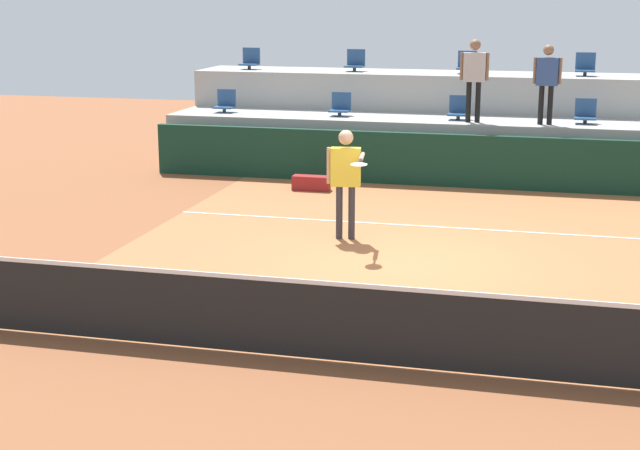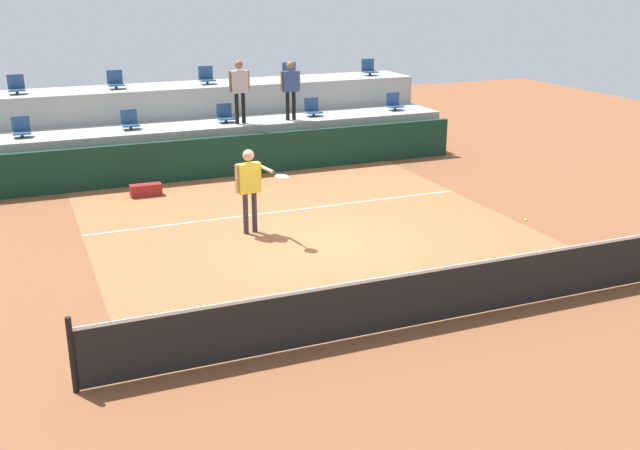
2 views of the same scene
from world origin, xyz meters
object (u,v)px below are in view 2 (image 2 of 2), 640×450
Objects in this scene: stadium_chair_upper_right at (290,73)px; spectator_leaning_on_rail at (239,86)px; equipment_bag at (146,190)px; stadium_chair_lower_left at (130,121)px; stadium_chair_upper_far_right at (369,69)px; stadium_chair_upper_far_left at (16,86)px; stadium_chair_upper_left at (115,81)px; stadium_chair_lower_far_left at (21,129)px; spectator_in_white at (290,85)px; stadium_chair_lower_center at (225,115)px; stadium_chair_lower_right at (312,109)px; tennis_ball at (526,220)px; tennis_player at (250,182)px; stadium_chair_lower_far_right at (394,103)px; stadium_chair_upper_center at (206,77)px.

stadium_chair_upper_right is 3.17m from spectator_leaning_on_rail.
spectator_leaning_on_rail is 2.29× the size of equipment_bag.
stadium_chair_lower_left is 1.00× the size of stadium_chair_upper_far_right.
stadium_chair_upper_far_left is 2.65m from stadium_chair_upper_left.
spectator_in_white is at bearing -3.05° from stadium_chair_lower_far_left.
stadium_chair_lower_far_left is 1.00× the size of stadium_chair_upper_far_right.
stadium_chair_lower_far_left is at bearing 180.00° from stadium_chair_lower_center.
spectator_leaning_on_rail is (-2.30, -2.18, -0.01)m from stadium_chair_upper_right.
stadium_chair_lower_right is at bearing 0.00° from stadium_chair_lower_left.
stadium_chair_upper_far_right is (8.07, 0.00, 0.00)m from stadium_chair_upper_left.
stadium_chair_upper_far_right is at bearing 79.85° from tennis_ball.
spectator_leaning_on_rail is 4.21m from equipment_bag.
stadium_chair_upper_right is at bearing 34.31° from stadium_chair_lower_center.
stadium_chair_lower_far_left is at bearing -167.33° from stadium_chair_upper_right.
spectator_in_white is (-0.82, -0.38, 0.77)m from stadium_chair_lower_right.
tennis_player is at bearing -76.19° from stadium_chair_lower_left.
stadium_chair_lower_right is 6.00m from equipment_bag.
stadium_chair_upper_far_left reaches higher than stadium_chair_lower_far_right.
stadium_chair_lower_right is 7.65× the size of tennis_ball.
stadium_chair_upper_center is (-2.69, 1.80, 0.85)m from stadium_chair_lower_right.
stadium_chair_upper_left is at bearing 180.00° from stadium_chair_upper_right.
stadium_chair_lower_far_left reaches higher than tennis_ball.
stadium_chair_upper_center is (-5.40, 1.80, 0.85)m from stadium_chair_lower_far_right.
spectator_leaning_on_rail is (5.68, -2.18, -0.01)m from stadium_chair_upper_far_left.
stadium_chair_lower_right reaches higher than equipment_bag.
tennis_player is at bearing -115.87° from stadium_chair_upper_right.
stadium_chair_lower_center is (5.37, 0.00, 0.00)m from stadium_chair_lower_far_left.
stadium_chair_lower_far_right is (10.73, 0.00, 0.00)m from stadium_chair_lower_far_left.
spectator_leaning_on_rail is 1.50m from spectator_in_white.
equipment_bag is at bearing -41.12° from stadium_chair_lower_far_left.
spectator_in_white is at bearing 23.01° from equipment_bag.
stadium_chair_upper_center is 8.00m from tennis_player.
tennis_ball is (3.40, -9.20, -0.79)m from stadium_chair_lower_center.
stadium_chair_upper_right is (8.00, 1.80, 0.85)m from stadium_chair_lower_far_left.
tennis_ball is (-1.96, -9.20, -0.79)m from stadium_chair_lower_far_right.
stadium_chair_upper_far_right is at bearing 18.52° from stadium_chair_lower_center.
stadium_chair_lower_left is 1.00× the size of stadium_chair_upper_center.
tennis_ball is (3.06, -8.82, -1.63)m from spectator_leaning_on_rail.
stadium_chair_upper_far_right is (2.73, 0.00, 0.00)m from stadium_chair_upper_right.
stadium_chair_upper_far_left is 14.15m from tennis_ball.
stadium_chair_lower_center is at bearing -161.48° from stadium_chair_upper_far_right.
stadium_chair_lower_far_left is 1.00× the size of stadium_chair_upper_far_left.
spectator_leaning_on_rail reaches higher than stadium_chair_lower_right.
stadium_chair_lower_left is 0.32× the size of spectator_in_white.
spectator_in_white is (4.53, -2.18, -0.08)m from stadium_chair_upper_left.
stadium_chair_upper_center is at bearing 34.61° from stadium_chair_lower_left.
spectator_leaning_on_rail is at bearing -156.54° from stadium_chair_upper_far_right.
stadium_chair_upper_far_right is (5.40, 0.00, 0.00)m from stadium_chair_upper_center.
stadium_chair_lower_far_right is at bearing 0.00° from stadium_chair_lower_far_left.
stadium_chair_lower_right is 9.27m from tennis_ball.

